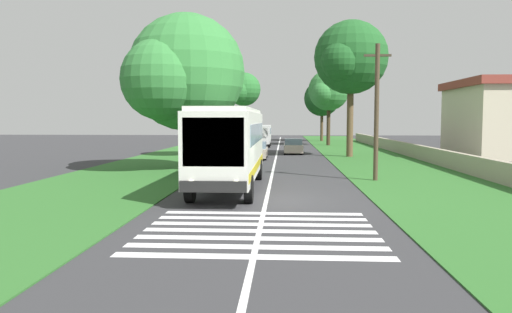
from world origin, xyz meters
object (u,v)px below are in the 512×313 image
(roadside_tree_right_0, at_px, (321,99))
(trailing_minibus_0, at_px, (262,134))
(coach_bus, at_px, (230,143))
(utility_pole, at_px, (377,110))
(roadside_tree_right_1, at_px, (349,60))
(roadside_tree_right_2, at_px, (328,91))
(roadside_tree_left_0, at_px, (206,98))
(roadside_tree_left_1, at_px, (243,90))
(roadside_building, at_px, (496,118))
(trailing_car_1, at_px, (293,147))
(trailing_car_0, at_px, (256,151))
(roadside_tree_left_2, at_px, (183,76))

(roadside_tree_right_0, bearing_deg, trailing_minibus_0, 151.16)
(coach_bus, height_order, utility_pole, utility_pole)
(roadside_tree_right_1, relative_size, utility_pole, 1.63)
(utility_pole, bearing_deg, coach_bus, 114.24)
(utility_pole, bearing_deg, roadside_tree_right_2, -0.82)
(roadside_tree_right_2, bearing_deg, roadside_tree_right_1, -179.40)
(roadside_tree_left_0, bearing_deg, roadside_tree_left_1, -0.99)
(roadside_tree_right_2, distance_m, roadside_building, 21.91)
(trailing_car_1, bearing_deg, roadside_tree_right_1, -128.33)
(trailing_car_0, relative_size, roadside_tree_right_0, 0.48)
(roadside_tree_left_1, height_order, roadside_building, roadside_tree_left_1)
(coach_bus, distance_m, roadside_tree_right_2, 39.33)
(trailing_car_0, xyz_separation_m, roadside_tree_right_0, (32.76, -7.64, 5.49))
(roadside_tree_right_0, bearing_deg, roadside_tree_right_2, 179.91)
(roadside_tree_left_0, height_order, roadside_tree_left_1, roadside_tree_left_1)
(trailing_car_0, xyz_separation_m, roadside_tree_right_1, (2.56, -7.81, 7.66))
(trailing_car_0, relative_size, utility_pole, 0.60)
(trailing_minibus_0, relative_size, roadside_tree_left_2, 0.61)
(roadside_tree_right_2, bearing_deg, roadside_tree_right_0, -0.09)
(trailing_car_1, relative_size, trailing_minibus_0, 0.72)
(utility_pole, bearing_deg, roadside_tree_left_0, 35.31)
(coach_bus, height_order, roadside_building, roadside_building)
(roadside_tree_left_1, height_order, roadside_tree_right_1, roadside_tree_right_1)
(trailing_car_1, height_order, utility_pole, utility_pole)
(roadside_tree_right_1, bearing_deg, trailing_car_1, 51.67)
(coach_bus, xyz_separation_m, utility_pole, (3.30, -7.32, 1.59))
(roadside_tree_right_1, xyz_separation_m, utility_pole, (-16.66, 0.69, -4.59))
(roadside_tree_right_1, bearing_deg, roadside_tree_left_1, 20.92)
(roadside_tree_right_1, bearing_deg, trailing_minibus_0, 27.82)
(roadside_tree_left_0, relative_size, roadside_building, 0.70)
(trailing_minibus_0, relative_size, roadside_tree_right_1, 0.52)
(trailing_car_1, relative_size, utility_pole, 0.60)
(roadside_tree_right_1, bearing_deg, roadside_tree_right_2, 0.60)
(trailing_minibus_0, height_order, roadside_tree_left_0, roadside_tree_left_0)
(roadside_tree_left_2, bearing_deg, roadside_tree_left_1, -0.19)
(trailing_car_0, distance_m, roadside_tree_left_0, 6.70)
(trailing_car_0, height_order, trailing_minibus_0, trailing_minibus_0)
(roadside_tree_left_1, height_order, roadside_tree_left_2, roadside_tree_left_1)
(trailing_minibus_0, relative_size, roadside_tree_right_2, 0.65)
(roadside_tree_left_1, bearing_deg, roadside_tree_right_0, -92.64)
(trailing_car_0, bearing_deg, utility_pole, -153.20)
(roadside_tree_left_0, bearing_deg, roadside_tree_right_1, -88.58)
(trailing_car_1, distance_m, roadside_tree_left_1, 28.79)
(trailing_car_1, xyz_separation_m, roadside_tree_left_1, (27.05, 7.09, 6.85))
(trailing_car_0, relative_size, roadside_building, 0.40)
(coach_bus, xyz_separation_m, trailing_minibus_0, (35.54, 0.21, -0.60))
(trailing_car_0, relative_size, roadside_tree_left_0, 0.58)
(coach_bus, height_order, trailing_minibus_0, coach_bus)
(coach_bus, relative_size, roadside_tree_left_1, 1.10)
(coach_bus, xyz_separation_m, roadside_building, (20.92, -20.77, 1.22))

